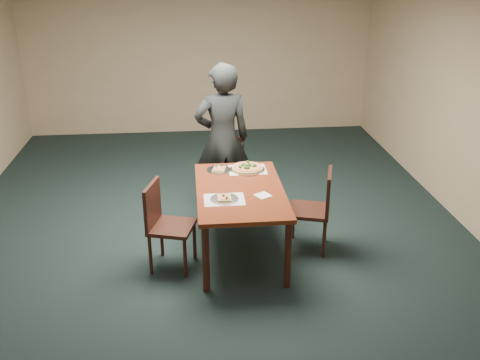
{
  "coord_description": "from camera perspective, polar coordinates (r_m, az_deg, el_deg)",
  "views": [
    {
      "loc": [
        -0.21,
        -5.39,
        2.99
      ],
      "look_at": [
        0.29,
        -0.37,
        0.85
      ],
      "focal_mm": 40.0,
      "sensor_mm": 36.0,
      "label": 1
    }
  ],
  "objects": [
    {
      "name": "slice_plate_far",
      "position": [
        5.99,
        -2.25,
        1.13
      ],
      "size": [
        0.28,
        0.28,
        0.06
      ],
      "color": "silver",
      "rests_on": "dining_table"
    },
    {
      "name": "slice_plate_near",
      "position": [
        5.27,
        -1.69,
        -1.97
      ],
      "size": [
        0.28,
        0.28,
        0.05
      ],
      "color": "silver",
      "rests_on": "dining_table"
    },
    {
      "name": "placemat_main",
      "position": [
        6.01,
        0.8,
        1.12
      ],
      "size": [
        0.42,
        0.32,
        0.0
      ],
      "primitive_type": "cube",
      "color": "white",
      "rests_on": "dining_table"
    },
    {
      "name": "chair_far",
      "position": [
        6.63,
        -1.36,
        1.07
      ],
      "size": [
        0.45,
        0.45,
        0.91
      ],
      "rotation": [
        0.0,
        0.0,
        -0.08
      ],
      "color": "black",
      "rests_on": "ground"
    },
    {
      "name": "chair_left",
      "position": [
        5.44,
        -8.1,
        -4.32
      ],
      "size": [
        0.52,
        0.52,
        0.91
      ],
      "rotation": [
        0.0,
        0.0,
        1.29
      ],
      "color": "black",
      "rests_on": "ground"
    },
    {
      "name": "pizza_pan",
      "position": [
        6.0,
        0.8,
        1.31
      ],
      "size": [
        0.39,
        0.39,
        0.07
      ],
      "color": "silver",
      "rests_on": "dining_table"
    },
    {
      "name": "chair_right",
      "position": [
        5.75,
        8.2,
        -2.73
      ],
      "size": [
        0.52,
        0.52,
        0.91
      ],
      "rotation": [
        0.0,
        0.0,
        -1.86
      ],
      "color": "black",
      "rests_on": "ground"
    },
    {
      "name": "diner",
      "position": [
        6.48,
        -1.89,
        4.4
      ],
      "size": [
        0.73,
        0.53,
        1.85
      ],
      "primitive_type": "imported",
      "rotation": [
        0.0,
        0.0,
        3.28
      ],
      "color": "black",
      "rests_on": "ground"
    },
    {
      "name": "placemat_near",
      "position": [
        5.28,
        -1.69,
        -2.09
      ],
      "size": [
        0.4,
        0.3,
        0.0
      ],
      "primitive_type": "cube",
      "color": "white",
      "rests_on": "dining_table"
    },
    {
      "name": "dining_table",
      "position": [
        5.55,
        -0.0,
        -1.82
      ],
      "size": [
        0.9,
        1.5,
        0.75
      ],
      "color": "#572011",
      "rests_on": "ground"
    },
    {
      "name": "room_shell",
      "position": [
        5.53,
        -3.37,
        9.91
      ],
      "size": [
        8.0,
        8.0,
        8.0
      ],
      "color": "tan",
      "rests_on": "ground"
    },
    {
      "name": "ground",
      "position": [
        6.16,
        -3.0,
        -6.04
      ],
      "size": [
        8.0,
        8.0,
        0.0
      ],
      "primitive_type": "plane",
      "color": "black",
      "rests_on": "ground"
    },
    {
      "name": "napkin",
      "position": [
        5.36,
        2.46,
        -1.66
      ],
      "size": [
        0.19,
        0.19,
        0.01
      ],
      "primitive_type": "cube",
      "rotation": [
        0.0,
        0.0,
        0.52
      ],
      "color": "white",
      "rests_on": "dining_table"
    }
  ]
}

